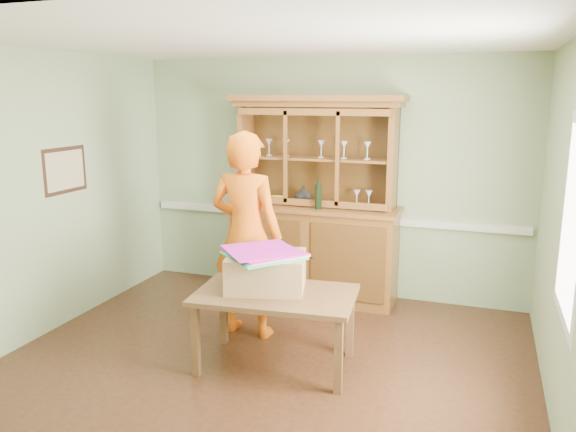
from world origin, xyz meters
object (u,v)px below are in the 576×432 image
at_px(dining_table, 275,301).
at_px(cardboard_box, 266,271).
at_px(china_hutch, 314,229).
at_px(person, 246,235).

relative_size(dining_table, cardboard_box, 2.16).
bearing_deg(china_hutch, dining_table, -83.73).
xyz_separation_m(dining_table, cardboard_box, (-0.11, 0.07, 0.23)).
xyz_separation_m(china_hutch, cardboard_box, (0.08, -1.68, 0.01)).
bearing_deg(person, cardboard_box, 131.87).
distance_m(cardboard_box, person, 0.66).
distance_m(china_hutch, cardboard_box, 1.68).
height_order(china_hutch, cardboard_box, china_hutch).
distance_m(china_hutch, person, 1.24).
height_order(china_hutch, person, china_hutch).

